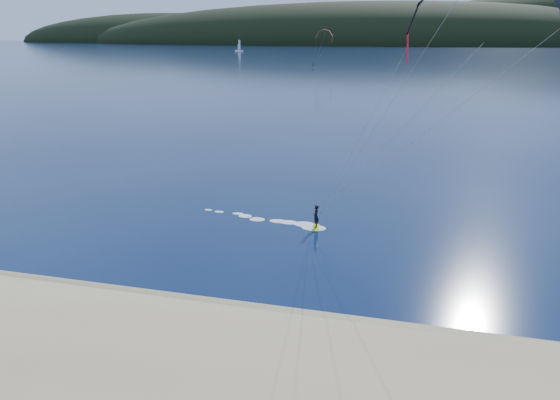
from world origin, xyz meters
name	(u,v)px	position (x,y,z in m)	size (l,w,h in m)	color
ground	(155,354)	(0.00, 0.00, 0.00)	(1800.00, 1800.00, 0.00)	#08153B
wet_sand	(192,307)	(0.00, 4.50, 0.05)	(220.00, 2.50, 0.10)	olive
headland	(406,44)	(0.63, 745.28, 0.00)	(1200.00, 310.00, 140.00)	black
kitesurfer_near	(477,49)	(14.75, 14.55, 13.96)	(25.98, 7.03, 17.89)	#ADD519
kitesurfer_far	(324,39)	(-26.54, 209.14, 12.27)	(9.73, 5.38, 15.14)	#ADD519
sailboat	(239,50)	(-128.68, 398.65, 0.77)	(7.51, 5.02, 10.50)	white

